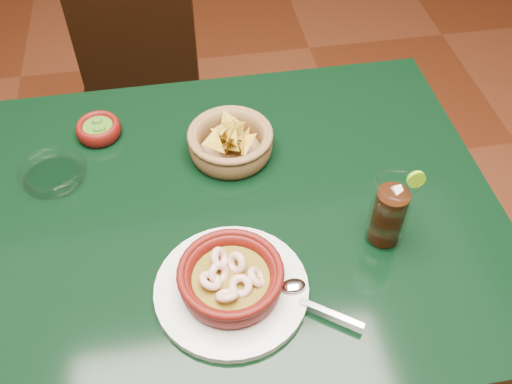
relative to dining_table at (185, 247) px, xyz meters
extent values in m
plane|color=#471C0C|center=(0.00, 0.00, -0.65)|extent=(7.00, 7.00, 0.00)
cube|color=black|center=(0.00, 0.00, 0.08)|extent=(1.20, 0.80, 0.04)
cylinder|color=black|center=(0.54, 0.34, -0.30)|extent=(0.06, 0.06, 0.71)
cube|color=black|center=(-0.11, 0.64, -0.24)|extent=(0.44, 0.44, 0.04)
cylinder|color=black|center=(-0.30, 0.51, -0.45)|extent=(0.03, 0.03, 0.41)
cylinder|color=black|center=(0.02, 0.45, -0.45)|extent=(0.03, 0.03, 0.41)
cylinder|color=black|center=(-0.25, 0.83, -0.45)|extent=(0.03, 0.03, 0.41)
cylinder|color=black|center=(0.08, 0.77, -0.45)|extent=(0.03, 0.03, 0.41)
cube|color=black|center=(-0.08, 0.81, -0.03)|extent=(0.36, 0.09, 0.40)
cylinder|color=silver|center=(0.07, -0.18, 0.11)|extent=(0.26, 0.26, 0.01)
cylinder|color=#460A07|center=(0.07, -0.18, 0.12)|extent=(0.15, 0.15, 0.01)
torus|color=#460A07|center=(0.07, -0.18, 0.14)|extent=(0.19, 0.19, 0.04)
torus|color=#460A07|center=(0.07, -0.18, 0.16)|extent=(0.17, 0.17, 0.01)
cylinder|color=brown|center=(0.07, -0.18, 0.14)|extent=(0.13, 0.13, 0.01)
torus|color=beige|center=(0.11, -0.19, 0.15)|extent=(0.04, 0.05, 0.04)
torus|color=beige|center=(0.08, -0.16, 0.15)|extent=(0.04, 0.04, 0.04)
torus|color=beige|center=(0.06, -0.15, 0.15)|extent=(0.04, 0.06, 0.05)
torus|color=beige|center=(0.05, -0.17, 0.15)|extent=(0.05, 0.04, 0.05)
torus|color=beige|center=(0.04, -0.19, 0.15)|extent=(0.05, 0.05, 0.04)
torus|color=beige|center=(0.06, -0.22, 0.15)|extent=(0.05, 0.05, 0.04)
torus|color=beige|center=(0.08, -0.20, 0.15)|extent=(0.05, 0.05, 0.04)
cube|color=silver|center=(0.22, -0.26, 0.12)|extent=(0.09, 0.07, 0.00)
ellipsoid|color=silver|center=(0.17, -0.20, 0.12)|extent=(0.04, 0.03, 0.01)
cylinder|color=brown|center=(0.12, 0.15, 0.10)|extent=(0.15, 0.15, 0.01)
torus|color=brown|center=(0.12, 0.15, 0.13)|extent=(0.20, 0.20, 0.06)
torus|color=brown|center=(0.12, 0.15, 0.15)|extent=(0.17, 0.17, 0.01)
cone|color=gold|center=(0.12, 0.14, 0.14)|extent=(0.09, 0.05, 0.07)
cone|color=gold|center=(0.11, 0.14, 0.16)|extent=(0.07, 0.08, 0.06)
cone|color=gold|center=(0.12, 0.14, 0.14)|extent=(0.06, 0.06, 0.07)
cone|color=gold|center=(0.12, 0.15, 0.12)|extent=(0.07, 0.05, 0.07)
cone|color=gold|center=(0.11, 0.14, 0.16)|extent=(0.08, 0.05, 0.07)
cone|color=gold|center=(0.11, 0.14, 0.13)|extent=(0.04, 0.08, 0.08)
cone|color=gold|center=(0.14, 0.15, 0.13)|extent=(0.07, 0.05, 0.06)
cone|color=gold|center=(0.11, 0.12, 0.16)|extent=(0.06, 0.06, 0.06)
cone|color=gold|center=(0.10, 0.15, 0.14)|extent=(0.05, 0.07, 0.07)
cone|color=gold|center=(0.12, 0.18, 0.15)|extent=(0.07, 0.08, 0.06)
cone|color=gold|center=(0.13, 0.15, 0.14)|extent=(0.08, 0.06, 0.07)
cone|color=gold|center=(0.14, 0.17, 0.13)|extent=(0.06, 0.08, 0.06)
cone|color=gold|center=(0.14, 0.12, 0.15)|extent=(0.06, 0.06, 0.05)
cone|color=gold|center=(0.11, 0.16, 0.14)|extent=(0.07, 0.06, 0.05)
cone|color=gold|center=(0.12, 0.14, 0.17)|extent=(0.09, 0.03, 0.09)
cone|color=gold|center=(0.11, 0.15, 0.17)|extent=(0.04, 0.06, 0.06)
cone|color=gold|center=(0.08, 0.11, 0.17)|extent=(0.07, 0.06, 0.06)
cone|color=gold|center=(0.14, 0.12, 0.15)|extent=(0.03, 0.07, 0.07)
cone|color=gold|center=(0.11, 0.15, 0.13)|extent=(0.05, 0.08, 0.08)
cone|color=gold|center=(0.10, 0.15, 0.17)|extent=(0.06, 0.08, 0.06)
cone|color=gold|center=(0.14, 0.14, 0.14)|extent=(0.04, 0.08, 0.07)
cone|color=gold|center=(0.11, 0.14, 0.14)|extent=(0.08, 0.09, 0.04)
cylinder|color=#460A07|center=(-0.15, 0.25, 0.10)|extent=(0.08, 0.08, 0.01)
torus|color=#460A07|center=(-0.15, 0.25, 0.12)|extent=(0.11, 0.11, 0.04)
cylinder|color=#224D0E|center=(-0.15, 0.25, 0.12)|extent=(0.06, 0.06, 0.01)
sphere|color=#224D0E|center=(-0.15, 0.23, 0.13)|extent=(0.02, 0.02, 0.02)
sphere|color=#224D0E|center=(-0.14, 0.23, 0.13)|extent=(0.02, 0.02, 0.02)
sphere|color=#224D0E|center=(-0.14, 0.23, 0.13)|extent=(0.02, 0.02, 0.02)
sphere|color=#224D0E|center=(-0.15, 0.26, 0.13)|extent=(0.02, 0.02, 0.02)
sphere|color=#224D0E|center=(-0.15, 0.26, 0.13)|extent=(0.02, 0.02, 0.02)
cylinder|color=white|center=(0.35, -0.11, 0.10)|extent=(0.06, 0.06, 0.01)
torus|color=white|center=(0.35, -0.11, 0.17)|extent=(0.14, 0.14, 0.08)
cylinder|color=black|center=(0.35, -0.11, 0.16)|extent=(0.06, 0.06, 0.11)
cube|color=silver|center=(0.35, -0.11, 0.20)|extent=(0.02, 0.02, 0.02)
cube|color=silver|center=(0.35, -0.11, 0.20)|extent=(0.03, 0.02, 0.03)
cube|color=silver|center=(0.36, -0.10, 0.21)|extent=(0.02, 0.02, 0.02)
torus|color=white|center=(0.35, -0.11, 0.24)|extent=(0.07, 0.07, 0.00)
cylinder|color=#609C0E|center=(0.39, -0.11, 0.25)|extent=(0.03, 0.01, 0.03)
cylinder|color=white|center=(-0.24, 0.14, 0.10)|extent=(0.12, 0.12, 0.01)
torus|color=white|center=(-0.24, 0.14, 0.12)|extent=(0.14, 0.14, 0.03)
camera|label=1|loc=(0.03, -0.69, 0.92)|focal=40.00mm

